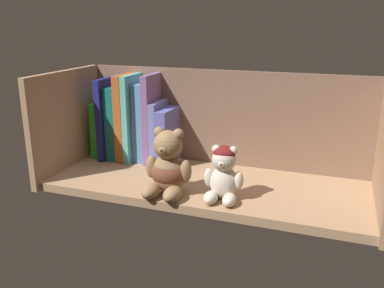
% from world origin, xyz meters
% --- Properties ---
extents(shelf_board, '(0.75, 0.28, 0.02)m').
position_xyz_m(shelf_board, '(0.00, 0.00, 0.01)').
color(shelf_board, '#A87F5B').
rests_on(shelf_board, ground).
extents(shelf_back_panel, '(0.78, 0.01, 0.27)m').
position_xyz_m(shelf_back_panel, '(0.00, 0.15, 0.14)').
color(shelf_back_panel, brown).
rests_on(shelf_back_panel, ground).
extents(shelf_side_panel_left, '(0.02, 0.31, 0.27)m').
position_xyz_m(shelf_side_panel_left, '(-0.39, 0.00, 0.14)').
color(shelf_side_panel_left, '#A87F5B').
rests_on(shelf_side_panel_left, ground).
extents(book_0, '(0.04, 0.10, 0.16)m').
position_xyz_m(book_0, '(-0.35, 0.11, 0.10)').
color(book_0, green).
rests_on(book_0, shelf_board).
extents(book_1, '(0.02, 0.14, 0.23)m').
position_xyz_m(book_1, '(-0.32, 0.11, 0.13)').
color(book_1, navy).
rests_on(book_1, shelf_board).
extents(book_2, '(0.03, 0.12, 0.20)m').
position_xyz_m(book_2, '(-0.29, 0.11, 0.12)').
color(book_2, '#156258').
rests_on(book_2, shelf_board).
extents(book_3, '(0.02, 0.13, 0.24)m').
position_xyz_m(book_3, '(-0.26, 0.11, 0.14)').
color(book_3, '#B25521').
rests_on(book_3, shelf_board).
extents(book_4, '(0.02, 0.13, 0.24)m').
position_xyz_m(book_4, '(-0.24, 0.11, 0.14)').
color(book_4, '#59B6AB').
rests_on(book_4, shelf_board).
extents(book_5, '(0.03, 0.09, 0.21)m').
position_xyz_m(book_5, '(-0.22, 0.11, 0.13)').
color(book_5, '#5285B5').
rests_on(book_5, shelf_board).
extents(book_6, '(0.02, 0.12, 0.24)m').
position_xyz_m(book_6, '(-0.19, 0.11, 0.14)').
color(book_6, '#845C97').
rests_on(book_6, shelf_board).
extents(book_7, '(0.02, 0.13, 0.17)m').
position_xyz_m(book_7, '(-0.17, 0.11, 0.10)').
color(book_7, '#7477B8').
rests_on(book_7, shelf_board).
extents(book_8, '(0.03, 0.14, 0.15)m').
position_xyz_m(book_8, '(-0.14, 0.11, 0.10)').
color(book_8, '#5B5FB8').
rests_on(book_8, shelf_board).
extents(teddy_bear_larger, '(0.11, 0.11, 0.15)m').
position_xyz_m(teddy_bear_larger, '(-0.06, -0.09, 0.08)').
color(teddy_bear_larger, '#93704C').
rests_on(teddy_bear_larger, shelf_board).
extents(teddy_bear_smaller, '(0.09, 0.09, 0.12)m').
position_xyz_m(teddy_bear_smaller, '(0.06, -0.08, 0.08)').
color(teddy_bear_smaller, beige).
rests_on(teddy_bear_smaller, shelf_board).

